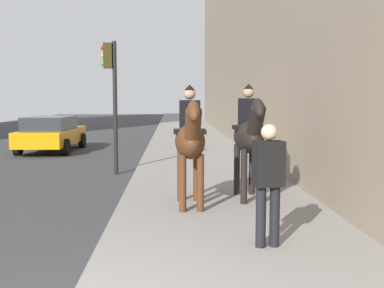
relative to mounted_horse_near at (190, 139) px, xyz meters
name	(u,v)px	position (x,y,z in m)	size (l,w,h in m)	color
mounted_horse_near	(190,139)	(0.00, 0.00, 0.00)	(2.15, 0.61, 2.30)	#4C2B16
mounted_horse_far	(249,135)	(0.59, -1.21, 0.03)	(2.15, 0.61, 2.34)	black
pedestrian_greeting	(268,177)	(-2.41, -0.98, -0.31)	(0.31, 0.43, 1.70)	black
car_near_lane	(52,133)	(10.45, 5.25, -0.63)	(4.63, 2.12, 1.44)	orange
traffic_light_near_curb	(112,86)	(4.62, 2.03, 1.12)	(0.20, 0.44, 3.76)	black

